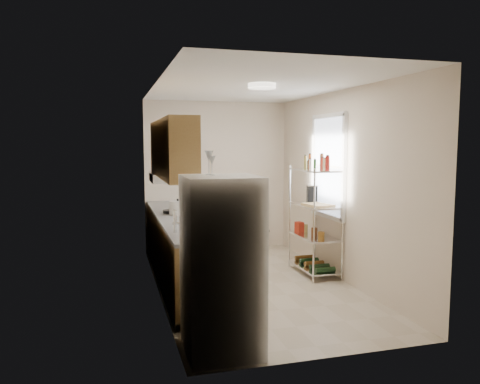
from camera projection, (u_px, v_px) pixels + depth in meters
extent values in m
cube|color=#BEAF9A|center=(254.00, 285.00, 6.22)|extent=(2.50, 4.40, 0.01)
cube|color=white|center=(255.00, 86.00, 5.95)|extent=(2.50, 4.40, 0.01)
cube|color=beige|center=(217.00, 176.00, 8.20)|extent=(2.50, 0.01, 2.60)
cube|color=beige|center=(331.00, 212.00, 3.97)|extent=(2.50, 0.01, 2.60)
cube|color=beige|center=(157.00, 191.00, 5.75)|extent=(0.01, 4.40, 2.60)
cube|color=beige|center=(341.00, 186.00, 6.42)|extent=(0.01, 4.40, 2.60)
cube|color=#9D7A42|center=(180.00, 250.00, 6.35)|extent=(0.60, 3.48, 0.86)
cube|color=gray|center=(180.00, 218.00, 6.31)|extent=(0.63, 3.51, 0.04)
cube|color=#B7BABC|center=(192.00, 234.00, 5.21)|extent=(0.52, 0.44, 0.04)
cube|color=#B7BABC|center=(185.00, 229.00, 7.72)|extent=(0.01, 0.55, 0.72)
cube|color=#9D7A42|center=(172.00, 149.00, 5.84)|extent=(0.33, 2.20, 0.72)
cube|color=#B7BABC|center=(169.00, 178.00, 6.67)|extent=(0.50, 0.60, 0.12)
cube|color=white|center=(328.00, 166.00, 6.72)|extent=(0.06, 1.00, 1.46)
cube|color=silver|center=(314.00, 267.00, 6.76)|extent=(0.45, 0.90, 0.02)
cube|color=silver|center=(315.00, 236.00, 6.72)|extent=(0.45, 0.90, 0.02)
cube|color=silver|center=(315.00, 205.00, 6.67)|extent=(0.45, 0.90, 0.02)
cube|color=silver|center=(316.00, 170.00, 6.62)|extent=(0.45, 0.90, 0.02)
cylinder|color=silver|center=(314.00, 227.00, 6.22)|extent=(0.02, 0.02, 1.55)
cylinder|color=silver|center=(290.00, 217.00, 7.06)|extent=(0.02, 0.02, 1.55)
cylinder|color=silver|center=(343.00, 225.00, 6.33)|extent=(0.02, 0.02, 1.55)
cylinder|color=silver|center=(316.00, 215.00, 7.17)|extent=(0.02, 0.02, 1.55)
cylinder|color=white|center=(262.00, 86.00, 5.66)|extent=(0.34, 0.34, 0.05)
cube|color=white|center=(222.00, 265.00, 4.16)|extent=(0.66, 0.66, 1.60)
cylinder|color=white|center=(178.00, 208.00, 6.41)|extent=(0.24, 0.24, 0.19)
cylinder|color=black|center=(171.00, 212.00, 6.59)|extent=(0.30, 0.30, 0.04)
cylinder|color=black|center=(179.00, 209.00, 6.79)|extent=(0.21, 0.21, 0.04)
cube|color=tan|center=(318.00, 205.00, 6.51)|extent=(0.39, 0.45, 0.03)
cube|color=black|center=(312.00, 193.00, 6.95)|extent=(0.20, 0.25, 0.25)
cube|color=maroon|center=(299.00, 227.00, 6.98)|extent=(0.11, 0.14, 0.15)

